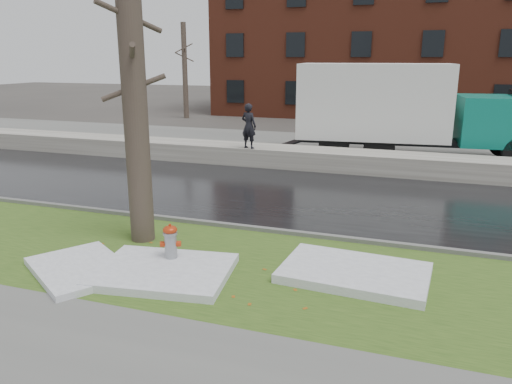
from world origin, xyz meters
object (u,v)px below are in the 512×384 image
(worker, at_px, (249,126))
(tree, at_px, (134,91))
(box_truck, at_px, (403,109))
(fire_hydrant, at_px, (171,243))

(worker, bearing_deg, tree, 106.72)
(tree, xyz_separation_m, box_truck, (5.14, 12.34, -1.40))
(fire_hydrant, bearing_deg, box_truck, 52.00)
(tree, height_order, worker, tree)
(box_truck, bearing_deg, worker, -151.62)
(fire_hydrant, height_order, worker, worker)
(fire_hydrant, bearing_deg, tree, 118.15)
(tree, distance_m, worker, 8.76)
(fire_hydrant, height_order, tree, tree)
(box_truck, bearing_deg, tree, -118.58)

